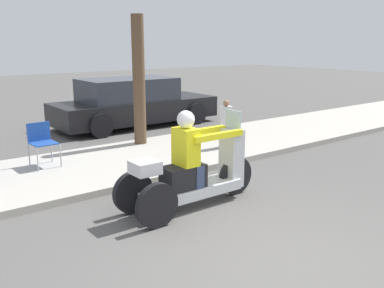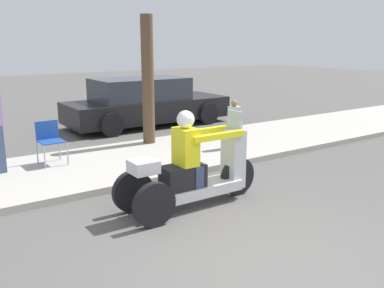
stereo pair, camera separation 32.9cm
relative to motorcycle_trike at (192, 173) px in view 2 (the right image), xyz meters
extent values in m
plane|color=#565451|center=(-0.31, -1.99, -0.53)|extent=(60.00, 60.00, 0.00)
cube|color=#B2ADA3|center=(-0.31, 2.61, -0.47)|extent=(28.00, 2.80, 0.12)
cylinder|color=black|center=(0.89, 0.00, -0.22)|extent=(0.62, 0.10, 0.62)
cylinder|color=black|center=(-0.83, -0.32, -0.22)|extent=(0.62, 0.10, 0.62)
cylinder|color=black|center=(-0.83, 0.32, -0.22)|extent=(0.62, 0.10, 0.62)
cube|color=silver|center=(0.00, 0.00, -0.28)|extent=(1.62, 0.45, 0.16)
cube|color=black|center=(-0.16, 0.00, -0.03)|extent=(0.65, 0.35, 0.35)
cube|color=silver|center=(0.79, 0.00, 0.10)|extent=(0.24, 0.35, 0.93)
cube|color=silver|center=(0.81, 0.00, 0.71)|extent=(0.03, 0.32, 0.30)
cube|color=silver|center=(-0.81, 0.00, 0.23)|extent=(0.36, 0.35, 0.18)
cube|color=yellow|center=(-0.11, 0.00, 0.42)|extent=(0.26, 0.38, 0.55)
sphere|color=white|center=(-0.11, 0.00, 0.82)|extent=(0.26, 0.26, 0.26)
cube|color=#38476B|center=(0.02, -0.12, -0.03)|extent=(0.14, 0.14, 0.35)
cube|color=#38476B|center=(0.02, 0.12, -0.03)|extent=(0.14, 0.14, 0.35)
cube|color=yellow|center=(0.34, -0.20, 0.56)|extent=(0.91, 0.09, 0.09)
cube|color=yellow|center=(0.34, 0.20, 0.56)|extent=(0.91, 0.09, 0.09)
cube|color=#38476B|center=(2.57, 2.13, -0.15)|extent=(0.26, 0.21, 0.52)
cube|color=silver|center=(2.57, 2.13, 0.31)|extent=(0.29, 0.22, 0.41)
sphere|color=#9E704C|center=(2.57, 2.13, 0.58)|extent=(0.14, 0.14, 0.14)
cylinder|color=#A5A8AD|center=(-1.39, 2.85, -0.19)|extent=(0.02, 0.02, 0.44)
cylinder|color=#A5A8AD|center=(-0.95, 2.87, -0.19)|extent=(0.02, 0.02, 0.44)
cylinder|color=#A5A8AD|center=(-1.41, 3.29, -0.19)|extent=(0.02, 0.02, 0.44)
cylinder|color=#A5A8AD|center=(-0.97, 3.31, -0.19)|extent=(0.02, 0.02, 0.44)
cube|color=#1E479E|center=(-1.18, 3.08, 0.04)|extent=(0.46, 0.46, 0.02)
cube|color=#1E479E|center=(-1.19, 3.30, 0.22)|extent=(0.44, 0.04, 0.38)
cube|color=black|center=(2.54, 6.08, -0.06)|extent=(4.80, 1.78, 0.60)
cube|color=#2D333D|center=(2.31, 6.08, 0.56)|extent=(2.64, 1.60, 0.63)
cylinder|color=black|center=(4.10, 5.19, -0.21)|extent=(0.64, 0.22, 0.64)
cylinder|color=black|center=(4.10, 6.97, -0.21)|extent=(0.64, 0.22, 0.64)
cylinder|color=black|center=(0.99, 5.19, -0.21)|extent=(0.64, 0.22, 0.64)
cylinder|color=black|center=(0.99, 6.97, -0.21)|extent=(0.64, 0.22, 0.64)
cylinder|color=brown|center=(1.25, 3.62, 1.04)|extent=(0.28, 0.28, 2.91)
camera|label=1|loc=(-3.70, -4.85, 1.92)|focal=40.00mm
camera|label=2|loc=(-3.43, -5.05, 1.92)|focal=40.00mm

